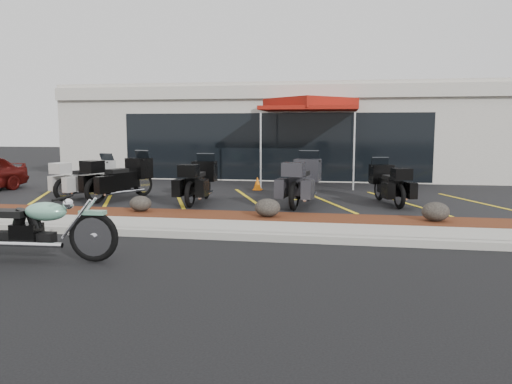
% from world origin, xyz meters
% --- Properties ---
extents(ground, '(90.00, 90.00, 0.00)m').
position_xyz_m(ground, '(0.00, 0.00, 0.00)').
color(ground, black).
rests_on(ground, ground).
extents(curb, '(24.00, 0.25, 0.15)m').
position_xyz_m(curb, '(0.00, 0.90, 0.07)').
color(curb, gray).
rests_on(curb, ground).
extents(sidewalk, '(24.00, 1.20, 0.15)m').
position_xyz_m(sidewalk, '(0.00, 1.60, 0.07)').
color(sidewalk, gray).
rests_on(sidewalk, ground).
extents(mulch_bed, '(24.00, 1.20, 0.16)m').
position_xyz_m(mulch_bed, '(0.00, 2.80, 0.08)').
color(mulch_bed, '#3A1A0D').
rests_on(mulch_bed, ground).
extents(upper_lot, '(26.00, 9.60, 0.15)m').
position_xyz_m(upper_lot, '(0.00, 8.20, 0.07)').
color(upper_lot, black).
rests_on(upper_lot, ground).
extents(dealership_building, '(18.00, 8.16, 4.00)m').
position_xyz_m(dealership_building, '(0.00, 14.47, 2.01)').
color(dealership_building, '#A9A599').
rests_on(dealership_building, ground).
extents(boulder_left, '(0.55, 0.46, 0.39)m').
position_xyz_m(boulder_left, '(-2.28, 2.92, 0.36)').
color(boulder_left, black).
rests_on(boulder_left, mulch_bed).
extents(boulder_mid, '(0.61, 0.50, 0.43)m').
position_xyz_m(boulder_mid, '(0.96, 2.70, 0.37)').
color(boulder_mid, black).
rests_on(boulder_mid, mulch_bed).
extents(boulder_right, '(0.61, 0.51, 0.43)m').
position_xyz_m(boulder_right, '(4.75, 2.77, 0.38)').
color(boulder_right, black).
rests_on(boulder_right, mulch_bed).
extents(hero_cruiser, '(3.25, 0.96, 1.13)m').
position_xyz_m(hero_cruiser, '(-1.39, -1.19, 0.57)').
color(hero_cruiser, '#67A186').
rests_on(hero_cruiser, ground).
extents(touring_white, '(1.61, 2.40, 1.30)m').
position_xyz_m(touring_white, '(-4.58, 5.78, 0.80)').
color(touring_white, beige).
rests_on(touring_white, upper_lot).
extents(touring_black_front, '(1.84, 2.60, 1.42)m').
position_xyz_m(touring_black_front, '(-3.32, 5.61, 0.86)').
color(touring_black_front, black).
rests_on(touring_black_front, upper_lot).
extents(touring_black_mid, '(0.92, 2.34, 1.35)m').
position_xyz_m(touring_black_mid, '(-1.28, 5.42, 0.83)').
color(touring_black_mid, black).
rests_on(touring_black_mid, upper_lot).
extents(touring_grey, '(1.28, 2.61, 1.45)m').
position_xyz_m(touring_grey, '(1.73, 5.54, 0.88)').
color(touring_grey, '#2C2B30').
rests_on(touring_grey, upper_lot).
extents(touring_black_rear, '(1.35, 2.30, 1.26)m').
position_xyz_m(touring_black_rear, '(3.75, 5.96, 0.78)').
color(touring_black_rear, black).
rests_on(touring_black_rear, upper_lot).
extents(traffic_cone, '(0.37, 0.37, 0.45)m').
position_xyz_m(traffic_cone, '(-0.13, 7.73, 0.38)').
color(traffic_cone, '#D45E07').
rests_on(traffic_cone, upper_lot).
extents(popup_canopy, '(3.60, 3.60, 3.16)m').
position_xyz_m(popup_canopy, '(1.48, 9.85, 3.02)').
color(popup_canopy, silver).
rests_on(popup_canopy, upper_lot).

